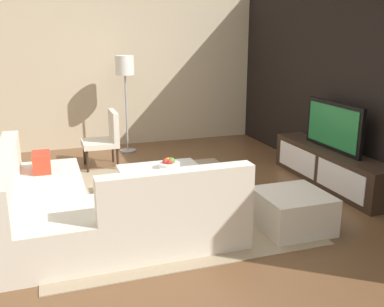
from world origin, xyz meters
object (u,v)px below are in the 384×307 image
object	(u,v)px
sectional_couch	(88,208)
floor_lamp	(125,72)
television	(333,126)
accent_chair_near	(106,136)
media_console	(330,167)
fruit_bowl	(169,164)
coffee_table	(165,187)
ottoman	(292,211)

from	to	relation	value
sectional_couch	floor_lamp	xyz separation A→B (m)	(-3.12, 1.00, 1.09)
television	sectional_couch	world-z (taller)	television
floor_lamp	accent_chair_near	bearing A→B (deg)	-31.02
media_console	sectional_couch	bearing A→B (deg)	-81.46
floor_lamp	fruit_bowl	bearing A→B (deg)	2.05
sectional_couch	television	bearing A→B (deg)	98.54
fruit_bowl	coffee_table	bearing A→B (deg)	-29.10
accent_chair_near	ottoman	world-z (taller)	accent_chair_near
media_console	sectional_couch	xyz separation A→B (m)	(0.49, -3.28, 0.04)
coffee_table	floor_lamp	bearing A→B (deg)	179.62
television	fruit_bowl	bearing A→B (deg)	-97.28
accent_chair_near	ottoman	distance (m)	3.28
media_console	accent_chair_near	distance (m)	3.32
sectional_couch	ottoman	xyz separation A→B (m)	(0.55, 2.06, -0.09)
accent_chair_near	ottoman	size ratio (longest dim) A/B	1.24
coffee_table	floor_lamp	size ratio (longest dim) A/B	0.65
television	floor_lamp	xyz separation A→B (m)	(-2.62, -2.28, 0.56)
floor_lamp	media_console	bearing A→B (deg)	40.98
television	media_console	bearing A→B (deg)	-90.00
coffee_table	ottoman	bearing A→B (deg)	43.23
television	fruit_bowl	size ratio (longest dim) A/B	4.06
sectional_couch	coffee_table	xyz separation A→B (m)	(-0.59, 0.98, -0.09)
accent_chair_near	fruit_bowl	distance (m)	1.66
floor_lamp	fruit_bowl	world-z (taller)	floor_lamp
accent_chair_near	ottoman	bearing A→B (deg)	17.46
media_console	fruit_bowl	distance (m)	2.22
accent_chair_near	fruit_bowl	xyz separation A→B (m)	(1.56, 0.56, -0.05)
television	floor_lamp	world-z (taller)	floor_lamp
media_console	floor_lamp	world-z (taller)	floor_lamp
television	ottoman	xyz separation A→B (m)	(1.05, -1.22, -0.62)
media_console	fruit_bowl	world-z (taller)	fruit_bowl
television	coffee_table	bearing A→B (deg)	-92.49
television	sectional_couch	size ratio (longest dim) A/B	0.50
floor_lamp	ottoman	bearing A→B (deg)	16.12
fruit_bowl	floor_lamp	bearing A→B (deg)	-177.95
television	accent_chair_near	size ratio (longest dim) A/B	1.31
coffee_table	floor_lamp	xyz separation A→B (m)	(-2.52, 0.02, 1.18)
ottoman	television	bearing A→B (deg)	130.60
sectional_couch	coffee_table	world-z (taller)	sectional_couch
ottoman	fruit_bowl	bearing A→B (deg)	-143.64
floor_lamp	fruit_bowl	distance (m)	2.53
fruit_bowl	ottoman	bearing A→B (deg)	36.36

